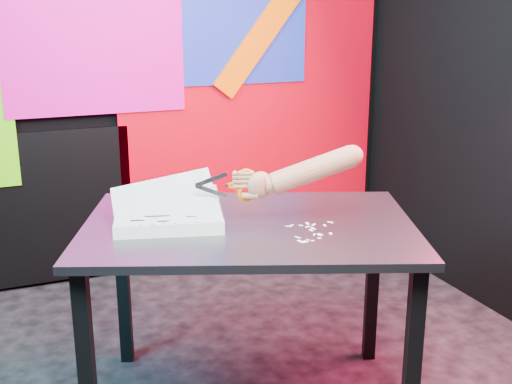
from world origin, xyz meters
name	(u,v)px	position (x,y,z in m)	size (l,w,h in m)	color
room	(238,55)	(0.00, 0.00, 1.35)	(3.01, 3.01, 2.71)	black
backdrop	(155,109)	(0.06, 1.46, 0.96)	(2.88, 0.05, 2.08)	#BC0010
work_table	(249,246)	(0.04, 0.01, 0.66)	(1.40, 1.17, 0.75)	black
printout_stack	(169,218)	(-0.23, 0.10, 0.78)	(0.44, 0.37, 0.20)	beige
scissors	(242,185)	(0.02, 0.02, 0.89)	(0.20, 0.09, 0.12)	#ABABAB
hand_forearm	(304,172)	(0.22, -0.06, 0.94)	(0.43, 0.20, 0.19)	#91523D
paper_clippings	(312,231)	(0.21, -0.16, 0.75)	(0.21, 0.19, 0.00)	silver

